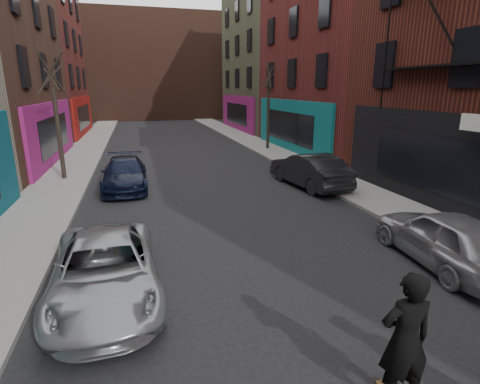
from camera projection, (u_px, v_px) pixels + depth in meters
sidewalk_left at (90, 144)px, 29.04m from camera, size 2.50×84.00×0.13m
sidewalk_right at (245, 138)px, 32.23m from camera, size 2.50×84.00×0.13m
buildings_right at (459, 12)px, 18.94m from camera, size 12.00×56.00×16.00m
building_far at (152, 68)px, 52.91m from camera, size 40.00×10.00×14.00m
tree_left_far at (56, 109)px, 17.02m from camera, size 2.00×2.00×6.50m
tree_right_far at (268, 99)px, 25.71m from camera, size 2.00×2.00×6.80m
parked_left_far at (105, 270)px, 7.80m from camera, size 2.33×4.70×1.28m
parked_left_end at (125, 174)px, 16.40m from camera, size 1.87×4.58×1.33m
parked_right_far at (447, 238)px, 9.26m from camera, size 2.00×4.31×1.43m
parked_right_end at (309, 170)px, 16.69m from camera, size 2.18×4.76×1.51m
skateboarder at (405, 340)px, 4.94m from camera, size 0.78×0.56×1.98m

